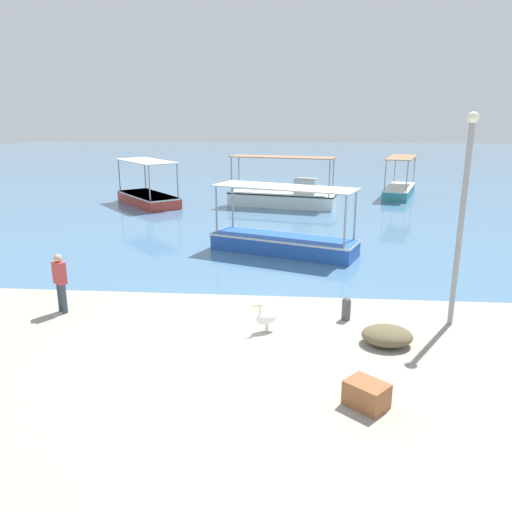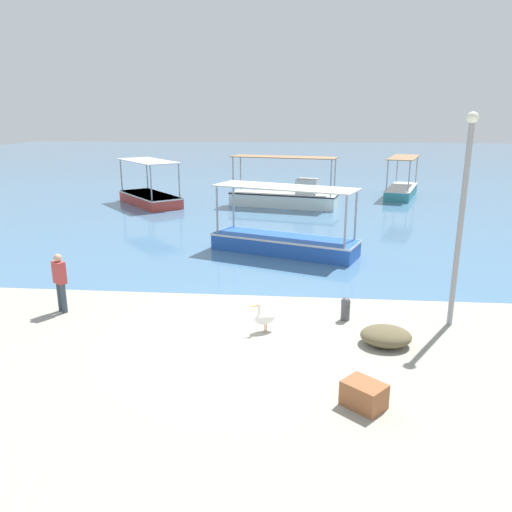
{
  "view_description": "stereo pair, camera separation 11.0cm",
  "coord_description": "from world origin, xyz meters",
  "px_view_note": "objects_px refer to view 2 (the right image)",
  "views": [
    {
      "loc": [
        1.33,
        -11.39,
        5.35
      ],
      "look_at": [
        0.01,
        4.51,
        0.84
      ],
      "focal_mm": 35.0,
      "sensor_mm": 36.0,
      "label": 1
    },
    {
      "loc": [
        1.44,
        -11.38,
        5.35
      ],
      "look_at": [
        0.01,
        4.51,
        0.84
      ],
      "focal_mm": 35.0,
      "sensor_mm": 36.0,
      "label": 2
    }
  ],
  "objects_px": {
    "cargo_crate": "(364,395)",
    "lamp_post": "(462,210)",
    "fishing_boat_outer": "(286,196)",
    "fishing_boat_center": "(401,189)",
    "fishing_boat_near_left": "(284,240)",
    "mooring_bollard": "(346,308)",
    "fishing_boat_near_right": "(150,196)",
    "pelican": "(264,318)",
    "fisherman_standing": "(60,281)",
    "net_pile": "(386,336)"
  },
  "relations": [
    {
      "from": "pelican",
      "to": "lamp_post",
      "type": "relative_size",
      "value": 0.15
    },
    {
      "from": "fishing_boat_center",
      "to": "lamp_post",
      "type": "height_order",
      "value": "lamp_post"
    },
    {
      "from": "fishing_boat_near_left",
      "to": "fishing_boat_center",
      "type": "xyz_separation_m",
      "value": [
        7.44,
        15.2,
        -0.0
      ]
    },
    {
      "from": "lamp_post",
      "to": "fishing_boat_center",
      "type": "bearing_deg",
      "value": 82.72
    },
    {
      "from": "fishing_boat_near_left",
      "to": "fishing_boat_center",
      "type": "relative_size",
      "value": 1.09
    },
    {
      "from": "lamp_post",
      "to": "mooring_bollard",
      "type": "distance_m",
      "value": 3.87
    },
    {
      "from": "fishing_boat_outer",
      "to": "lamp_post",
      "type": "relative_size",
      "value": 1.23
    },
    {
      "from": "net_pile",
      "to": "mooring_bollard",
      "type": "bearing_deg",
      "value": 120.51
    },
    {
      "from": "fishing_boat_outer",
      "to": "fisherman_standing",
      "type": "bearing_deg",
      "value": -108.27
    },
    {
      "from": "fishing_boat_center",
      "to": "net_pile",
      "type": "distance_m",
      "value": 23.82
    },
    {
      "from": "fishing_boat_near_right",
      "to": "fisherman_standing",
      "type": "height_order",
      "value": "fishing_boat_near_right"
    },
    {
      "from": "fishing_boat_near_left",
      "to": "lamp_post",
      "type": "xyz_separation_m",
      "value": [
        4.64,
        -6.75,
        2.55
      ]
    },
    {
      "from": "mooring_bollard",
      "to": "cargo_crate",
      "type": "relative_size",
      "value": 0.84
    },
    {
      "from": "fishing_boat_near_left",
      "to": "fishing_boat_near_right",
      "type": "relative_size",
      "value": 1.13
    },
    {
      "from": "fishing_boat_center",
      "to": "cargo_crate",
      "type": "xyz_separation_m",
      "value": [
        -5.54,
        -26.11,
        -0.28
      ]
    },
    {
      "from": "fishing_boat_near_left",
      "to": "pelican",
      "type": "distance_m",
      "value": 7.66
    },
    {
      "from": "pelican",
      "to": "fishing_boat_center",
      "type": "bearing_deg",
      "value": 71.45
    },
    {
      "from": "lamp_post",
      "to": "net_pile",
      "type": "relative_size",
      "value": 4.45
    },
    {
      "from": "fishing_boat_near_right",
      "to": "fishing_boat_outer",
      "type": "bearing_deg",
      "value": -0.63
    },
    {
      "from": "lamp_post",
      "to": "cargo_crate",
      "type": "relative_size",
      "value": 7.15
    },
    {
      "from": "fishing_boat_center",
      "to": "fisherman_standing",
      "type": "bearing_deg",
      "value": -121.38
    },
    {
      "from": "fishing_boat_outer",
      "to": "pelican",
      "type": "distance_m",
      "value": 18.14
    },
    {
      "from": "fishing_boat_near_left",
      "to": "mooring_bollard",
      "type": "bearing_deg",
      "value": -74.22
    },
    {
      "from": "pelican",
      "to": "cargo_crate",
      "type": "relative_size",
      "value": 1.05
    },
    {
      "from": "pelican",
      "to": "fishing_boat_near_left",
      "type": "bearing_deg",
      "value": 88.3
    },
    {
      "from": "mooring_bollard",
      "to": "fishing_boat_outer",
      "type": "bearing_deg",
      "value": 97.21
    },
    {
      "from": "cargo_crate",
      "to": "lamp_post",
      "type": "bearing_deg",
      "value": 56.68
    },
    {
      "from": "fishing_boat_outer",
      "to": "net_pile",
      "type": "xyz_separation_m",
      "value": [
        3.03,
        -18.64,
        -0.45
      ]
    },
    {
      "from": "fishing_boat_center",
      "to": "cargo_crate",
      "type": "relative_size",
      "value": 7.37
    },
    {
      "from": "fishing_boat_outer",
      "to": "cargo_crate",
      "type": "relative_size",
      "value": 8.77
    },
    {
      "from": "fishing_boat_center",
      "to": "mooring_bollard",
      "type": "distance_m",
      "value": 22.6
    },
    {
      "from": "fisherman_standing",
      "to": "net_pile",
      "type": "bearing_deg",
      "value": -8.64
    },
    {
      "from": "fishing_boat_near_left",
      "to": "pelican",
      "type": "bearing_deg",
      "value": -91.7
    },
    {
      "from": "pelican",
      "to": "cargo_crate",
      "type": "bearing_deg",
      "value": -56.8
    },
    {
      "from": "fishing_boat_near_right",
      "to": "pelican",
      "type": "relative_size",
      "value": 6.75
    },
    {
      "from": "net_pile",
      "to": "cargo_crate",
      "type": "height_order",
      "value": "cargo_crate"
    },
    {
      "from": "fishing_boat_near_right",
      "to": "mooring_bollard",
      "type": "height_order",
      "value": "fishing_boat_near_right"
    },
    {
      "from": "pelican",
      "to": "fisherman_standing",
      "type": "bearing_deg",
      "value": 171.82
    },
    {
      "from": "mooring_bollard",
      "to": "cargo_crate",
      "type": "xyz_separation_m",
      "value": [
        0.01,
        -4.2,
        -0.09
      ]
    },
    {
      "from": "fishing_boat_outer",
      "to": "net_pile",
      "type": "relative_size",
      "value": 5.46
    },
    {
      "from": "fishing_boat_near_left",
      "to": "fishing_boat_near_right",
      "type": "xyz_separation_m",
      "value": [
        -8.69,
        10.57,
        -0.01
      ]
    },
    {
      "from": "fishing_boat_near_left",
      "to": "net_pile",
      "type": "xyz_separation_m",
      "value": [
        2.75,
        -8.16,
        -0.3
      ]
    },
    {
      "from": "fishing_boat_near_left",
      "to": "fishing_boat_near_right",
      "type": "bearing_deg",
      "value": 129.41
    },
    {
      "from": "fishing_boat_center",
      "to": "fisherman_standing",
      "type": "height_order",
      "value": "fishing_boat_center"
    },
    {
      "from": "fishing_boat_near_right",
      "to": "fishing_boat_center",
      "type": "height_order",
      "value": "fishing_boat_near_right"
    },
    {
      "from": "net_pile",
      "to": "cargo_crate",
      "type": "xyz_separation_m",
      "value": [
        -0.85,
        -2.76,
        0.03
      ]
    },
    {
      "from": "fishing_boat_center",
      "to": "fishing_boat_near_left",
      "type": "bearing_deg",
      "value": -116.09
    },
    {
      "from": "cargo_crate",
      "to": "mooring_bollard",
      "type": "bearing_deg",
      "value": 90.07
    },
    {
      "from": "fishing_boat_center",
      "to": "lamp_post",
      "type": "distance_m",
      "value": 22.27
    },
    {
      "from": "mooring_bollard",
      "to": "net_pile",
      "type": "bearing_deg",
      "value": -59.49
    }
  ]
}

